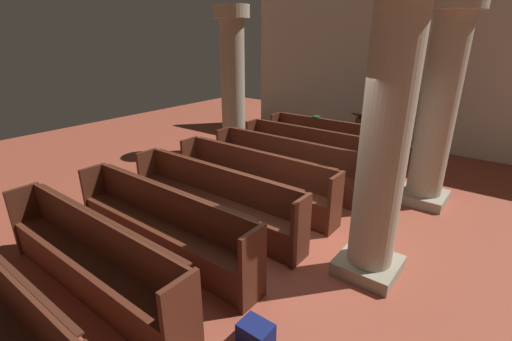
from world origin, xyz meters
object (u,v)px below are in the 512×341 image
(pew_row_3, at_px, (253,177))
(lectern, at_px, (361,137))
(pew_row_2, at_px, (285,162))
(pew_row_0, at_px, (331,140))
(pew_row_4, at_px, (214,197))
(pew_row_5, at_px, (161,222))
(kneeler_box_navy, at_px, (256,333))
(hymn_book, at_px, (317,117))
(pew_row_1, at_px, (310,150))
(pew_row_6, at_px, (90,256))
(pillar_aisle_side, at_px, (439,101))
(pillar_far_side, at_px, (233,80))
(pillar_aisle_rear, at_px, (385,134))

(pew_row_3, bearing_deg, lectern, 84.40)
(pew_row_2, height_order, pew_row_3, same)
(pew_row_0, relative_size, pew_row_3, 1.00)
(pew_row_3, relative_size, pew_row_4, 1.00)
(pew_row_5, bearing_deg, kneeler_box_navy, -12.52)
(kneeler_box_navy, bearing_deg, hymn_book, 113.53)
(pew_row_0, xyz_separation_m, pew_row_1, (0.00, -1.03, 0.00))
(pew_row_1, height_order, pew_row_6, same)
(pew_row_5, bearing_deg, pew_row_1, 90.00)
(pew_row_6, height_order, pillar_aisle_side, pillar_aisle_side)
(pew_row_6, distance_m, lectern, 7.11)
(pew_row_5, relative_size, lectern, 3.05)
(pew_row_4, xyz_separation_m, pillar_aisle_side, (2.45, 3.05, 1.35))
(pillar_aisle_side, height_order, lectern, pillar_aisle_side)
(lectern, bearing_deg, pillar_far_side, -147.50)
(pillar_aisle_rear, distance_m, hymn_book, 5.02)
(pew_row_2, relative_size, pew_row_4, 1.00)
(pew_row_2, height_order, pew_row_5, same)
(pew_row_0, height_order, lectern, lectern)
(pew_row_0, height_order, kneeler_box_navy, pew_row_0)
(pew_row_4, xyz_separation_m, hymn_book, (-0.53, 4.30, 0.47))
(pillar_aisle_rear, bearing_deg, pew_row_4, -171.76)
(pew_row_1, relative_size, pew_row_4, 1.00)
(pillar_aisle_rear, xyz_separation_m, lectern, (-2.05, 4.68, -1.41))
(pew_row_5, distance_m, pillar_aisle_rear, 3.12)
(pew_row_1, height_order, pew_row_4, same)
(pew_row_2, distance_m, pillar_aisle_side, 2.96)
(pew_row_5, bearing_deg, lectern, 86.29)
(pew_row_6, bearing_deg, pillar_aisle_rear, 44.61)
(pillar_far_side, bearing_deg, pew_row_4, -53.69)
(pillar_aisle_rear, relative_size, hymn_book, 19.55)
(pew_row_3, distance_m, kneeler_box_navy, 3.22)
(pillar_aisle_side, bearing_deg, pew_row_5, -120.97)
(kneeler_box_navy, bearing_deg, pillar_aisle_side, 84.16)
(pew_row_5, height_order, kneeler_box_navy, pew_row_5)
(pew_row_0, xyz_separation_m, pillar_aisle_side, (2.45, -1.07, 1.35))
(pillar_aisle_side, bearing_deg, kneeler_box_navy, -95.84)
(pew_row_0, distance_m, pew_row_1, 1.03)
(pew_row_2, xyz_separation_m, kneeler_box_navy, (1.98, -3.53, -0.41))
(pew_row_0, bearing_deg, pillar_aisle_side, -23.66)
(pillar_far_side, bearing_deg, pew_row_5, -60.82)
(pew_row_3, distance_m, hymn_book, 3.35)
(pew_row_1, xyz_separation_m, pew_row_6, (0.00, -5.15, 0.00))
(pew_row_0, bearing_deg, pew_row_2, -90.00)
(pew_row_0, xyz_separation_m, kneeler_box_navy, (1.98, -5.59, -0.41))
(pew_row_1, height_order, pew_row_2, same)
(pew_row_1, xyz_separation_m, pew_row_5, (0.00, -4.12, 0.00))
(pew_row_5, height_order, pew_row_6, same)
(pew_row_5, xyz_separation_m, pew_row_6, (0.00, -1.03, 0.00))
(pillar_aisle_side, relative_size, pillar_far_side, 1.00)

